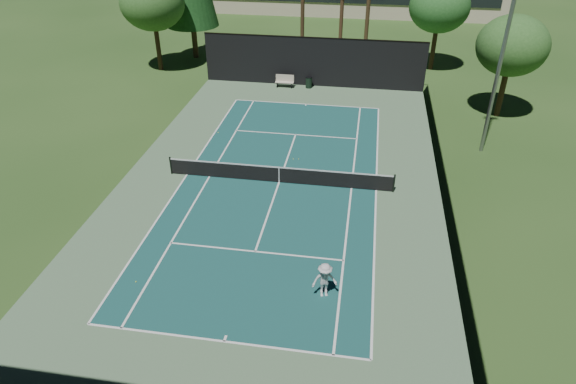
{
  "coord_description": "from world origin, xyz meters",
  "views": [
    {
      "loc": [
        4.52,
        -24.75,
        14.95
      ],
      "look_at": [
        1.0,
        -3.0,
        1.3
      ],
      "focal_mm": 32.0,
      "sensor_mm": 36.0,
      "label": 1
    }
  ],
  "objects_px": {
    "player": "(325,280)",
    "tennis_ball_b": "(293,159)",
    "tennis_ball_d": "(218,133)",
    "tennis_ball_a": "(136,282)",
    "park_bench": "(285,81)",
    "tennis_net": "(279,174)",
    "trash_bin": "(309,82)",
    "tennis_ball_c": "(298,159)"
  },
  "relations": [
    {
      "from": "player",
      "to": "tennis_ball_b",
      "type": "xyz_separation_m",
      "value": [
        -3.08,
        11.68,
        -0.79
      ]
    },
    {
      "from": "park_bench",
      "to": "trash_bin",
      "type": "xyz_separation_m",
      "value": [
        1.98,
        0.16,
        -0.07
      ]
    },
    {
      "from": "tennis_net",
      "to": "park_bench",
      "type": "relative_size",
      "value": 8.6
    },
    {
      "from": "tennis_net",
      "to": "tennis_ball_c",
      "type": "relative_size",
      "value": 212.92
    },
    {
      "from": "tennis_net",
      "to": "trash_bin",
      "type": "xyz_separation_m",
      "value": [
        -0.26,
        15.48,
        -0.08
      ]
    },
    {
      "from": "tennis_ball_a",
      "to": "park_bench",
      "type": "height_order",
      "value": "park_bench"
    },
    {
      "from": "player",
      "to": "tennis_ball_d",
      "type": "distance_m",
      "value": 17.04
    },
    {
      "from": "tennis_ball_b",
      "to": "tennis_ball_c",
      "type": "distance_m",
      "value": 0.32
    },
    {
      "from": "tennis_ball_a",
      "to": "tennis_ball_d",
      "type": "height_order",
      "value": "tennis_ball_d"
    },
    {
      "from": "player",
      "to": "tennis_ball_c",
      "type": "bearing_deg",
      "value": 87.04
    },
    {
      "from": "player",
      "to": "tennis_ball_c",
      "type": "height_order",
      "value": "player"
    },
    {
      "from": "trash_bin",
      "to": "player",
      "type": "bearing_deg",
      "value": -81.3
    },
    {
      "from": "tennis_ball_a",
      "to": "tennis_ball_d",
      "type": "bearing_deg",
      "value": 92.34
    },
    {
      "from": "tennis_ball_a",
      "to": "trash_bin",
      "type": "height_order",
      "value": "trash_bin"
    },
    {
      "from": "tennis_ball_c",
      "to": "park_bench",
      "type": "distance_m",
      "value": 12.71
    },
    {
      "from": "tennis_net",
      "to": "trash_bin",
      "type": "bearing_deg",
      "value": 90.95
    },
    {
      "from": "trash_bin",
      "to": "tennis_net",
      "type": "bearing_deg",
      "value": -89.05
    },
    {
      "from": "tennis_ball_a",
      "to": "tennis_ball_c",
      "type": "distance_m",
      "value": 13.35
    },
    {
      "from": "tennis_ball_a",
      "to": "tennis_ball_d",
      "type": "relative_size",
      "value": 0.91
    },
    {
      "from": "tennis_ball_a",
      "to": "tennis_ball_c",
      "type": "bearing_deg",
      "value": 66.52
    },
    {
      "from": "tennis_ball_d",
      "to": "tennis_ball_a",
      "type": "bearing_deg",
      "value": -87.66
    },
    {
      "from": "park_bench",
      "to": "trash_bin",
      "type": "height_order",
      "value": "park_bench"
    },
    {
      "from": "tennis_ball_d",
      "to": "park_bench",
      "type": "relative_size",
      "value": 0.05
    },
    {
      "from": "player",
      "to": "trash_bin",
      "type": "height_order",
      "value": "player"
    },
    {
      "from": "tennis_ball_b",
      "to": "tennis_ball_d",
      "type": "xyz_separation_m",
      "value": [
        -5.62,
        2.95,
        0.0
      ]
    },
    {
      "from": "tennis_ball_b",
      "to": "trash_bin",
      "type": "xyz_separation_m",
      "value": [
        -0.63,
        12.58,
        0.45
      ]
    },
    {
      "from": "player",
      "to": "tennis_ball_a",
      "type": "relative_size",
      "value": 26.39
    },
    {
      "from": "tennis_net",
      "to": "tennis_ball_c",
      "type": "distance_m",
      "value": 3.09
    },
    {
      "from": "tennis_net",
      "to": "park_bench",
      "type": "bearing_deg",
      "value": 98.31
    },
    {
      "from": "player",
      "to": "tennis_ball_c",
      "type": "distance_m",
      "value": 12.09
    },
    {
      "from": "park_bench",
      "to": "tennis_ball_b",
      "type": "bearing_deg",
      "value": -78.11
    },
    {
      "from": "player",
      "to": "tennis_ball_b",
      "type": "height_order",
      "value": "player"
    },
    {
      "from": "tennis_net",
      "to": "player",
      "type": "xyz_separation_m",
      "value": [
        3.46,
        -8.78,
        0.26
      ]
    },
    {
      "from": "tennis_ball_b",
      "to": "tennis_net",
      "type": "bearing_deg",
      "value": -97.4
    },
    {
      "from": "tennis_ball_a",
      "to": "park_bench",
      "type": "relative_size",
      "value": 0.04
    },
    {
      "from": "tennis_ball_b",
      "to": "tennis_ball_c",
      "type": "height_order",
      "value": "same"
    },
    {
      "from": "tennis_ball_b",
      "to": "player",
      "type": "bearing_deg",
      "value": -75.22
    },
    {
      "from": "tennis_ball_a",
      "to": "park_bench",
      "type": "bearing_deg",
      "value": 84.45
    },
    {
      "from": "player",
      "to": "trash_bin",
      "type": "xyz_separation_m",
      "value": [
        -3.71,
        24.26,
        -0.34
      ]
    },
    {
      "from": "tennis_ball_b",
      "to": "tennis_ball_d",
      "type": "distance_m",
      "value": 6.35
    },
    {
      "from": "player",
      "to": "tennis_ball_a",
      "type": "bearing_deg",
      "value": 167.36
    },
    {
      "from": "tennis_ball_d",
      "to": "park_bench",
      "type": "height_order",
      "value": "park_bench"
    }
  ]
}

